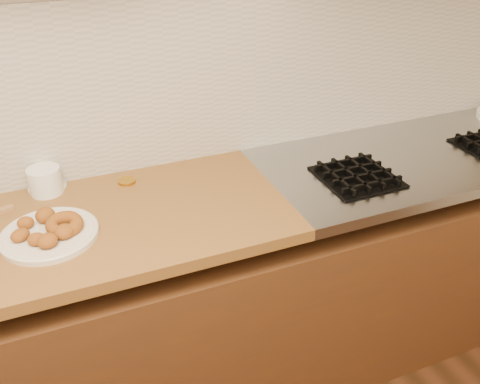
# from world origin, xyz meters

# --- Properties ---
(wall_back) EXTENTS (4.00, 0.02, 2.70)m
(wall_back) POSITION_xyz_m (0.00, 2.00, 1.35)
(wall_back) COLOR #C2B192
(wall_back) RESTS_ON ground
(base_cabinet) EXTENTS (3.60, 0.60, 0.77)m
(base_cabinet) POSITION_xyz_m (0.00, 1.69, 0.39)
(base_cabinet) COLOR #522C13
(base_cabinet) RESTS_ON floor
(stovetop) EXTENTS (1.30, 0.62, 0.04)m
(stovetop) POSITION_xyz_m (1.15, 1.69, 0.88)
(stovetop) COLOR #9EA0A5
(stovetop) RESTS_ON base_cabinet
(backsplash) EXTENTS (3.60, 0.02, 0.60)m
(backsplash) POSITION_xyz_m (0.00, 1.99, 1.20)
(backsplash) COLOR beige
(backsplash) RESTS_ON wall_back
(burner_grates) EXTENTS (0.91, 0.26, 0.03)m
(burner_grates) POSITION_xyz_m (1.13, 1.61, 0.91)
(burner_grates) COLOR black
(burner_grates) RESTS_ON stovetop
(donut_plate) EXTENTS (0.28, 0.28, 0.02)m
(donut_plate) POSITION_xyz_m (-0.24, 1.65, 0.91)
(donut_plate) COLOR silver
(donut_plate) RESTS_ON butcher_block
(ring_donut) EXTENTS (0.15, 0.15, 0.05)m
(ring_donut) POSITION_xyz_m (-0.20, 1.65, 0.94)
(ring_donut) COLOR #984E17
(ring_donut) RESTS_ON donut_plate
(fried_dough_chunks) EXTENTS (0.19, 0.21, 0.05)m
(fried_dough_chunks) POSITION_xyz_m (-0.26, 1.64, 0.94)
(fried_dough_chunks) COLOR #984E17
(fried_dough_chunks) RESTS_ON donut_plate
(plastic_tub) EXTENTS (0.14, 0.14, 0.09)m
(plastic_tub) POSITION_xyz_m (-0.23, 1.92, 0.95)
(plastic_tub) COLOR white
(plastic_tub) RESTS_ON butcher_block
(tub_lid) EXTENTS (0.16, 0.16, 0.01)m
(tub_lid) POSITION_xyz_m (-0.23, 1.95, 0.90)
(tub_lid) COLOR silver
(tub_lid) RESTS_ON butcher_block
(brass_jar_lid) EXTENTS (0.08, 0.08, 0.01)m
(brass_jar_lid) POSITION_xyz_m (0.03, 1.89, 0.91)
(brass_jar_lid) COLOR #B48521
(brass_jar_lid) RESTS_ON butcher_block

